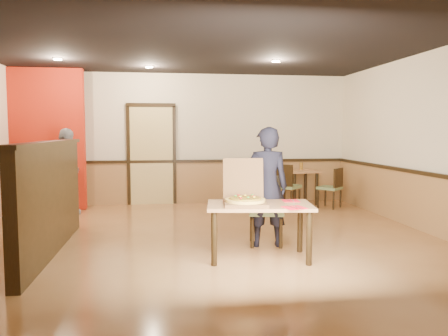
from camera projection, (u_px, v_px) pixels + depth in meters
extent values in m
plane|color=#B67B46|center=(204.00, 243.00, 6.12)|extent=(7.00, 7.00, 0.00)
plane|color=black|center=(204.00, 40.00, 5.89)|extent=(7.00, 7.00, 0.00)
plane|color=beige|center=(189.00, 139.00, 9.46)|extent=(7.00, 0.00, 7.00)
plane|color=beige|center=(438.00, 143.00, 6.49)|extent=(0.00, 7.00, 7.00)
cube|color=olive|center=(189.00, 183.00, 9.51)|extent=(7.00, 0.04, 0.90)
cube|color=black|center=(189.00, 161.00, 9.45)|extent=(7.00, 0.06, 0.06)
cube|color=olive|center=(434.00, 206.00, 6.57)|extent=(0.04, 7.00, 0.90)
cube|color=black|center=(434.00, 175.00, 6.53)|extent=(0.06, 7.00, 0.06)
cube|color=#D4B96C|center=(152.00, 155.00, 9.34)|extent=(0.90, 0.06, 2.10)
cube|color=black|center=(50.00, 199.00, 5.59)|extent=(0.14, 3.00, 1.40)
cube|color=black|center=(48.00, 143.00, 5.53)|extent=(0.20, 3.10, 0.05)
cube|color=#B21E0C|center=(43.00, 140.00, 8.56)|extent=(1.60, 0.20, 2.78)
cylinder|color=beige|center=(58.00, 59.00, 7.34)|extent=(0.14, 0.14, 0.02)
cylinder|color=beige|center=(149.00, 67.00, 8.24)|extent=(0.14, 0.14, 0.02)
cylinder|color=beige|center=(276.00, 61.00, 7.56)|extent=(0.14, 0.14, 0.02)
cube|color=#AE7749|center=(260.00, 206.00, 5.35)|extent=(1.35, 0.88, 0.04)
cylinder|color=black|center=(214.00, 239.00, 5.09)|extent=(0.07, 0.07, 0.64)
cylinder|color=black|center=(214.00, 228.00, 5.65)|extent=(0.07, 0.07, 0.64)
cylinder|color=black|center=(309.00, 238.00, 5.10)|extent=(0.07, 0.07, 0.64)
cylinder|color=black|center=(300.00, 228.00, 5.67)|extent=(0.07, 0.07, 0.64)
cube|color=olive|center=(266.00, 212.00, 6.02)|extent=(0.54, 0.54, 0.06)
cube|color=black|center=(265.00, 191.00, 6.21)|extent=(0.44, 0.12, 0.44)
cylinder|color=black|center=(252.00, 233.00, 5.86)|extent=(0.04, 0.04, 0.40)
cylinder|color=black|center=(251.00, 227.00, 6.24)|extent=(0.04, 0.04, 0.40)
cylinder|color=black|center=(281.00, 234.00, 5.85)|extent=(0.04, 0.04, 0.40)
cylinder|color=black|center=(278.00, 227.00, 6.23)|extent=(0.04, 0.04, 0.40)
cube|color=olive|center=(287.00, 186.00, 8.82)|extent=(0.64, 0.64, 0.06)
cube|color=black|center=(283.00, 175.00, 8.63)|extent=(0.34, 0.32, 0.43)
cylinder|color=black|center=(299.00, 199.00, 8.89)|extent=(0.04, 0.04, 0.39)
cylinder|color=black|center=(291.00, 201.00, 8.58)|extent=(0.04, 0.04, 0.39)
cylinder|color=black|center=(283.00, 197.00, 9.10)|extent=(0.04, 0.04, 0.39)
cylinder|color=black|center=(274.00, 199.00, 8.79)|extent=(0.04, 0.04, 0.39)
cube|color=olive|center=(330.00, 188.00, 8.95)|extent=(0.58, 0.58, 0.05)
cube|color=black|center=(338.00, 178.00, 8.81)|extent=(0.31, 0.29, 0.39)
cylinder|color=black|center=(325.00, 197.00, 9.20)|extent=(0.04, 0.04, 0.36)
cylinder|color=black|center=(341.00, 199.00, 8.99)|extent=(0.04, 0.04, 0.36)
cylinder|color=black|center=(318.00, 199.00, 8.94)|extent=(0.04, 0.04, 0.36)
cylinder|color=black|center=(334.00, 201.00, 8.73)|extent=(0.04, 0.04, 0.36)
cube|color=#AE7749|center=(300.00, 171.00, 9.40)|extent=(0.78, 0.78, 0.04)
cylinder|color=black|center=(294.00, 190.00, 9.11)|extent=(0.07, 0.07, 0.69)
cylinder|color=black|center=(284.00, 187.00, 9.61)|extent=(0.07, 0.07, 0.69)
cylinder|color=black|center=(317.00, 189.00, 9.26)|extent=(0.07, 0.07, 0.69)
cylinder|color=black|center=(305.00, 186.00, 9.76)|extent=(0.07, 0.07, 0.69)
imported|color=black|center=(267.00, 187.00, 5.91)|extent=(0.63, 0.45, 1.63)
imported|color=gray|center=(67.00, 172.00, 8.06)|extent=(0.60, 1.02, 1.63)
cube|color=brown|center=(245.00, 203.00, 5.29)|extent=(0.56, 0.56, 0.04)
cube|color=brown|center=(243.00, 178.00, 5.57)|extent=(0.52, 0.15, 0.51)
cylinder|color=#EDC256|center=(245.00, 200.00, 5.29)|extent=(0.57, 0.57, 0.03)
cube|color=red|center=(294.00, 208.00, 5.07)|extent=(0.28, 0.28, 0.01)
cylinder|color=silver|center=(292.00, 207.00, 5.07)|extent=(0.05, 0.20, 0.01)
cube|color=silver|center=(297.00, 207.00, 5.08)|extent=(0.06, 0.21, 0.00)
cube|color=red|center=(291.00, 201.00, 5.57)|extent=(0.21, 0.21, 0.00)
cylinder|color=silver|center=(288.00, 200.00, 5.57)|extent=(0.02, 0.17, 0.01)
cube|color=silver|center=(293.00, 200.00, 5.57)|extent=(0.03, 0.18, 0.00)
cylinder|color=#91601A|center=(301.00, 166.00, 9.54)|extent=(0.06, 0.06, 0.16)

